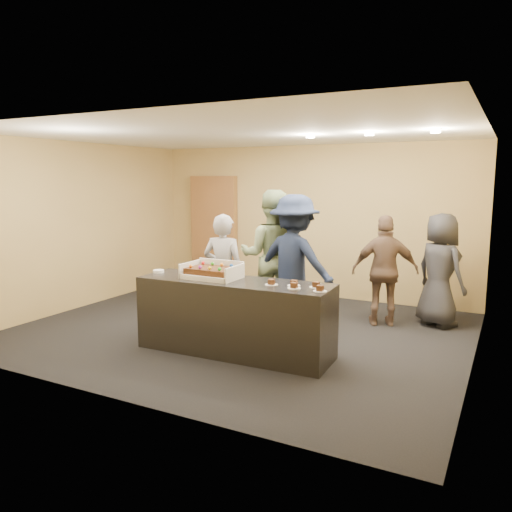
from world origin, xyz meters
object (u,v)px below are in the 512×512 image
object	(u,v)px
plate_stack	(159,271)
person_server_grey	(224,273)
sheet_cake	(212,270)
person_navy_man	(295,263)
person_brown_extra	(385,271)
storage_cabinet	(214,231)
cake_box	(213,274)
serving_counter	(235,317)
person_dark_suit	(440,270)
person_sage_man	(271,256)

from	to	relation	value
plate_stack	person_server_grey	size ratio (longest dim) A/B	0.09
sheet_cake	person_server_grey	world-z (taller)	person_server_grey
person_navy_man	person_brown_extra	size ratio (longest dim) A/B	1.19
plate_stack	person_navy_man	bearing A→B (deg)	42.79
plate_stack	person_navy_man	distance (m)	1.88
storage_cabinet	cake_box	bearing A→B (deg)	-58.04
storage_cabinet	cake_box	size ratio (longest dim) A/B	3.22
serving_counter	cake_box	size ratio (longest dim) A/B	3.57
person_navy_man	person_dark_suit	bearing A→B (deg)	-140.13
storage_cabinet	person_brown_extra	bearing A→B (deg)	-18.36
person_sage_man	plate_stack	bearing A→B (deg)	39.14
sheet_cake	person_sage_man	distance (m)	1.52
person_brown_extra	person_dark_suit	distance (m)	0.78
cake_box	serving_counter	bearing A→B (deg)	-4.44
person_brown_extra	serving_counter	bearing A→B (deg)	37.39
person_sage_man	cake_box	bearing A→B (deg)	66.38
serving_counter	cake_box	bearing A→B (deg)	173.62
serving_counter	storage_cabinet	bearing A→B (deg)	123.73
person_sage_man	person_brown_extra	size ratio (longest dim) A/B	1.22
cake_box	person_navy_man	distance (m)	1.36
sheet_cake	person_navy_man	xyz separation A→B (m)	(0.56, 1.27, -0.05)
serving_counter	storage_cabinet	distance (m)	4.03
serving_counter	storage_cabinet	xyz separation A→B (m)	(-2.32, 3.24, 0.63)
person_sage_man	person_brown_extra	world-z (taller)	person_sage_man
person_sage_man	person_navy_man	bearing A→B (deg)	131.73
person_server_grey	person_sage_man	distance (m)	0.87
plate_stack	person_brown_extra	distance (m)	3.20
plate_stack	person_navy_man	xyz separation A→B (m)	(1.38, 1.28, 0.03)
sheet_cake	person_dark_suit	bearing A→B (deg)	45.06
serving_counter	person_server_grey	size ratio (longest dim) A/B	1.47
person_navy_man	person_dark_suit	world-z (taller)	person_navy_man
cake_box	plate_stack	bearing A→B (deg)	-177.53
person_server_grey	serving_counter	bearing A→B (deg)	121.28
storage_cabinet	person_navy_man	xyz separation A→B (m)	(2.57, -1.97, -0.13)
person_navy_man	person_dark_suit	xyz separation A→B (m)	(1.80, 1.10, -0.13)
storage_cabinet	person_server_grey	xyz separation A→B (m)	(1.72, -2.49, -0.26)
storage_cabinet	person_brown_extra	world-z (taller)	storage_cabinet
person_sage_man	storage_cabinet	bearing A→B (deg)	-60.00
storage_cabinet	plate_stack	distance (m)	3.46
serving_counter	person_navy_man	distance (m)	1.38
person_dark_suit	plate_stack	bearing A→B (deg)	72.83
person_navy_man	serving_counter	bearing A→B (deg)	87.47
person_sage_man	person_server_grey	bearing A→B (deg)	43.90
person_sage_man	person_navy_man	xyz separation A→B (m)	(0.48, -0.25, -0.03)
serving_counter	person_sage_man	world-z (taller)	person_sage_man
person_sage_man	person_dark_suit	distance (m)	2.44
serving_counter	sheet_cake	bearing A→B (deg)	178.05
storage_cabinet	person_dark_suit	bearing A→B (deg)	-11.31
storage_cabinet	person_dark_suit	distance (m)	4.46
storage_cabinet	person_navy_man	world-z (taller)	storage_cabinet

